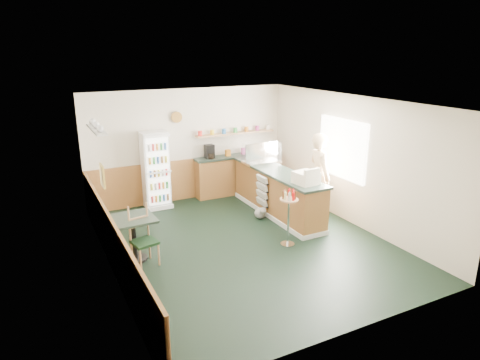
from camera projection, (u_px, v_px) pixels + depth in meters
ground at (246, 243)px, 8.22m from camera, size 6.00×6.00×0.00m
room_envelope at (218, 159)px, 8.29m from camera, size 5.04×6.02×2.72m
service_counter at (277, 194)px, 9.58m from camera, size 0.68×3.01×1.01m
back_counter at (236, 172)px, 10.96m from camera, size 2.24×0.42×1.69m
drinks_fridge at (156, 170)px, 9.89m from camera, size 0.59×0.52×1.79m
display_case at (262, 153)px, 9.97m from camera, size 0.85×0.44×0.48m
cash_register at (306, 178)px, 8.48m from camera, size 0.46×0.48×0.24m
shopkeeper at (319, 176)px, 9.24m from camera, size 0.55×0.69×1.89m
condiment_stand at (289, 209)px, 7.96m from camera, size 0.35×0.35×1.08m
newspaper_rack at (262, 191)px, 9.44m from camera, size 0.09×0.43×0.69m
cafe_table at (134, 230)px, 7.42m from camera, size 0.75×0.75×0.80m
cafe_chair at (143, 233)px, 7.32m from camera, size 0.46×0.46×1.06m
dog_doorstop at (261, 213)px, 9.37m from camera, size 0.25×0.32×0.30m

